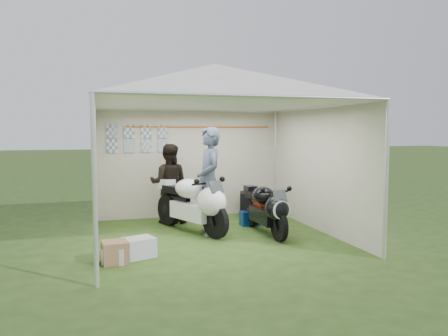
{
  "coord_description": "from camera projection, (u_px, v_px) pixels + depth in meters",
  "views": [
    {
      "loc": [
        -1.98,
        -7.28,
        1.85
      ],
      "look_at": [
        0.27,
        0.35,
        1.18
      ],
      "focal_mm": 35.0,
      "sensor_mm": 36.0,
      "label": 1
    }
  ],
  "objects": [
    {
      "name": "person_blue_jacket",
      "position": [
        209.0,
        181.0,
        7.77
      ],
      "size": [
        0.48,
        0.71,
        1.93
      ],
      "primitive_type": "imported",
      "rotation": [
        0.0,
        0.0,
        -1.55
      ],
      "color": "#4F5A73",
      "rests_on": "ground"
    },
    {
      "name": "crate_2",
      "position": [
        115.0,
        255.0,
        6.13
      ],
      "size": [
        0.37,
        0.34,
        0.22
      ],
      "primitive_type": "cube",
      "rotation": [
        0.0,
        0.0,
        -0.34
      ],
      "color": "silver",
      "rests_on": "ground"
    },
    {
      "name": "person_dark_jacket",
      "position": [
        169.0,
        183.0,
        8.82
      ],
      "size": [
        0.92,
        0.81,
        1.6
      ],
      "primitive_type": "imported",
      "rotation": [
        0.0,
        0.0,
        2.85
      ],
      "color": "black",
      "rests_on": "ground"
    },
    {
      "name": "equipment_box",
      "position": [
        253.0,
        205.0,
        9.44
      ],
      "size": [
        0.65,
        0.58,
        0.54
      ],
      "primitive_type": "cube",
      "rotation": [
        0.0,
        0.0,
        -0.33
      ],
      "color": "black",
      "rests_on": "ground"
    },
    {
      "name": "motorcycle_black",
      "position": [
        267.0,
        208.0,
        7.81
      ],
      "size": [
        0.43,
        1.78,
        0.88
      ],
      "rotation": [
        0.0,
        0.0,
        0.03
      ],
      "color": "black",
      "rests_on": "ground"
    },
    {
      "name": "paddock_stand",
      "position": [
        250.0,
        218.0,
        8.6
      ],
      "size": [
        0.38,
        0.25,
        0.28
      ],
      "primitive_type": "cube",
      "rotation": [
        0.0,
        0.0,
        0.03
      ],
      "color": "#1342AC",
      "rests_on": "ground"
    },
    {
      "name": "ground",
      "position": [
        215.0,
        237.0,
        7.67
      ],
      "size": [
        80.0,
        80.0,
        0.0
      ],
      "primitive_type": "plane",
      "color": "#2C4518",
      "rests_on": "ground"
    },
    {
      "name": "motorcycle_white",
      "position": [
        194.0,
        202.0,
        7.96
      ],
      "size": [
        1.08,
        1.91,
        1.01
      ],
      "rotation": [
        0.0,
        0.0,
        0.43
      ],
      "color": "black",
      "rests_on": "ground"
    },
    {
      "name": "canopy_tent",
      "position": [
        214.0,
        89.0,
        7.49
      ],
      "size": [
        5.66,
        5.66,
        3.0
      ],
      "color": "silver",
      "rests_on": "ground"
    },
    {
      "name": "crate_1",
      "position": [
        115.0,
        252.0,
        6.14
      ],
      "size": [
        0.38,
        0.38,
        0.31
      ],
      "primitive_type": "cube",
      "rotation": [
        0.0,
        0.0,
        0.09
      ],
      "color": "#856245",
      "rests_on": "ground"
    },
    {
      "name": "crate_0",
      "position": [
        139.0,
        248.0,
        6.42
      ],
      "size": [
        0.53,
        0.47,
        0.29
      ],
      "primitive_type": "cube",
      "rotation": [
        0.0,
        0.0,
        0.35
      ],
      "color": "#B5B9BE",
      "rests_on": "ground"
    }
  ]
}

